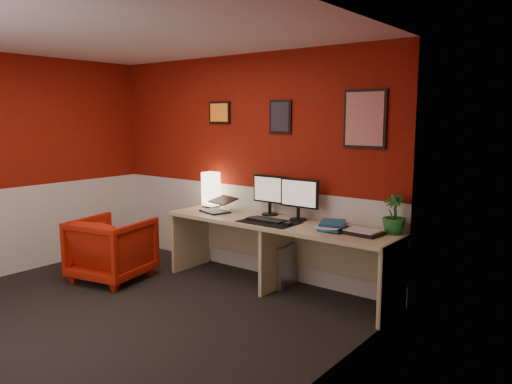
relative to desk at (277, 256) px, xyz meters
name	(u,v)px	position (x,y,z in m)	size (l,w,h in m)	color
ground	(125,314)	(-0.72, -1.41, -0.36)	(4.00, 3.50, 0.01)	black
ceiling	(113,33)	(-0.72, -1.41, 2.13)	(4.00, 3.50, 0.01)	white
wall_back	(244,165)	(-0.72, 0.34, 0.89)	(4.00, 0.01, 2.50)	maroon
wall_left	(9,166)	(-2.72, -1.41, 0.89)	(0.01, 3.50, 2.50)	maroon
wall_right	(313,203)	(1.28, -1.41, 0.89)	(0.01, 3.50, 2.50)	maroon
wainscot_back	(244,228)	(-0.72, 0.34, 0.14)	(4.00, 0.01, 1.00)	silver
wainscot_left	(14,231)	(-2.72, -1.41, 0.14)	(0.01, 3.50, 1.00)	silver
wainscot_right	(310,315)	(1.27, -1.41, 0.14)	(0.01, 3.50, 1.00)	silver
desk	(277,256)	(0.00, 0.00, 0.00)	(2.60, 0.65, 0.73)	tan
shoji_lamp	(211,191)	(-1.10, 0.19, 0.56)	(0.16, 0.16, 0.40)	#FFE5B2
laptop	(215,203)	(-0.85, -0.03, 0.47)	(0.33, 0.23, 0.22)	black
monitor_left	(270,189)	(-0.26, 0.23, 0.66)	(0.45, 0.06, 0.58)	black
monitor_right	(299,193)	(0.14, 0.18, 0.66)	(0.45, 0.06, 0.58)	black
desk_mat	(269,222)	(-0.04, -0.09, 0.37)	(0.60, 0.38, 0.01)	black
keyboard	(265,220)	(-0.10, -0.07, 0.38)	(0.42, 0.14, 0.02)	black
mouse	(288,224)	(0.21, -0.11, 0.39)	(0.06, 0.10, 0.03)	black
book_bottom	(323,227)	(0.55, -0.01, 0.38)	(0.22, 0.30, 0.03)	#215D97
book_middle	(321,224)	(0.52, -0.01, 0.41)	(0.24, 0.32, 0.02)	silver
book_top	(321,222)	(0.53, -0.03, 0.43)	(0.23, 0.31, 0.03)	#215D97
zen_tray	(362,233)	(0.94, 0.02, 0.38)	(0.35, 0.25, 0.03)	black
potted_plant	(394,214)	(1.17, 0.21, 0.55)	(0.21, 0.21, 0.37)	#19591E
pc_tower	(283,264)	(-0.04, 0.17, -0.14)	(0.20, 0.45, 0.45)	#99999E
armchair	(112,249)	(-1.64, -0.85, -0.02)	(0.75, 0.77, 0.70)	#A71B09
art_left	(220,113)	(-1.08, 0.33, 1.49)	(0.32, 0.02, 0.26)	orange
art_center	(280,117)	(-0.20, 0.33, 1.44)	(0.28, 0.02, 0.36)	black
art_right	(365,119)	(0.79, 0.33, 1.42)	(0.44, 0.02, 0.56)	red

